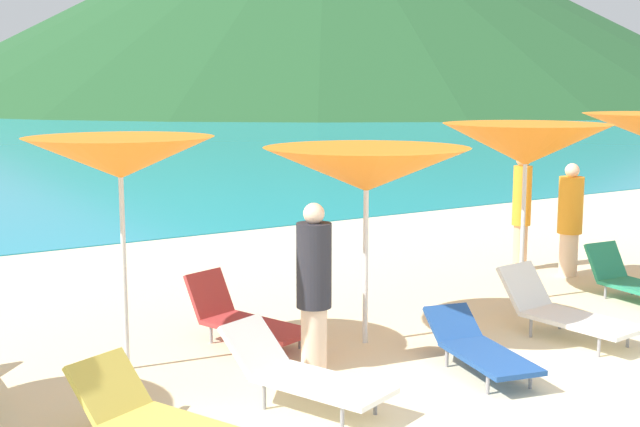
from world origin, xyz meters
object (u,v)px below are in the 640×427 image
object	(u,v)px
lounge_chair_7	(153,417)
beachgoer_2	(314,283)
lounge_chair_0	(632,280)
umbrella_3	(526,145)
lounge_chair_3	(302,373)
umbrella_2	(366,170)
beachgoer_0	(522,206)
lounge_chair_1	(564,311)
lounge_chair_2	(479,348)
beachgoer_4	(570,217)
lounge_chair_8	(243,317)
umbrella_1	(120,158)

from	to	relation	value
lounge_chair_7	beachgoer_2	size ratio (longest dim) A/B	0.95
lounge_chair_0	beachgoer_2	world-z (taller)	beachgoer_2
umbrella_3	lounge_chair_3	bearing A→B (deg)	-159.98
umbrella_3	lounge_chair_3	xyz separation A→B (m)	(-4.37, -1.59, -1.75)
umbrella_2	beachgoer_0	distance (m)	4.60
lounge_chair_3	beachgoer_0	bearing A→B (deg)	6.97
lounge_chair_1	lounge_chair_3	xyz separation A→B (m)	(-3.55, -0.15, -0.00)
umbrella_3	lounge_chair_2	world-z (taller)	umbrella_3
lounge_chair_0	lounge_chair_2	xyz separation A→B (m)	(-3.66, -0.98, -0.03)
umbrella_3	lounge_chair_1	bearing A→B (deg)	-119.65
lounge_chair_0	beachgoer_4	bearing A→B (deg)	78.73
beachgoer_0	lounge_chair_7	bearing A→B (deg)	51.79
lounge_chair_1	lounge_chair_8	xyz separation A→B (m)	(-3.12, 1.79, -0.03)
umbrella_1	lounge_chair_3	distance (m)	2.73
lounge_chair_0	beachgoer_0	xyz separation A→B (m)	(0.11, 2.12, 0.72)
lounge_chair_3	lounge_chair_8	distance (m)	1.99
lounge_chair_0	beachgoer_4	xyz separation A→B (m)	(0.41, 1.44, 0.61)
lounge_chair_1	lounge_chair_8	size ratio (longest dim) A/B	1.03
lounge_chair_1	beachgoer_0	world-z (taller)	beachgoer_0
lounge_chair_2	beachgoer_2	bearing A→B (deg)	158.65
lounge_chair_7	lounge_chair_8	bearing A→B (deg)	25.06
beachgoer_4	lounge_chair_7	bearing A→B (deg)	75.37
beachgoer_2	umbrella_3	bearing A→B (deg)	28.15
beachgoer_0	lounge_chair_0	bearing A→B (deg)	115.82
lounge_chair_0	lounge_chair_3	bearing A→B (deg)	-167.07
umbrella_1	lounge_chair_7	bearing A→B (deg)	-104.03
umbrella_2	beachgoer_0	world-z (taller)	umbrella_2
lounge_chair_2	beachgoer_0	distance (m)	4.94
umbrella_2	lounge_chair_8	size ratio (longest dim) A/B	1.48
lounge_chair_0	lounge_chair_1	bearing A→B (deg)	-157.69
lounge_chair_1	lounge_chair_2	size ratio (longest dim) A/B	1.03
umbrella_2	umbrella_1	bearing A→B (deg)	166.90
beachgoer_0	lounge_chair_2	bearing A→B (deg)	68.25
lounge_chair_0	lounge_chair_2	world-z (taller)	lounge_chair_0
lounge_chair_8	lounge_chair_1	bearing A→B (deg)	-47.64
lounge_chair_0	lounge_chair_7	xyz separation A→B (m)	(-7.05, -0.91, -0.02)
lounge_chair_2	lounge_chair_7	size ratio (longest dim) A/B	1.00
umbrella_1	lounge_chair_2	world-z (taller)	umbrella_1
lounge_chair_8	beachgoer_0	distance (m)	5.44
umbrella_1	beachgoer_0	xyz separation A→B (m)	(6.69, 1.13, -1.14)
beachgoer_0	umbrella_2	bearing A→B (deg)	51.19
lounge_chair_1	umbrella_3	bearing A→B (deg)	55.16
umbrella_1	lounge_chair_8	xyz separation A→B (m)	(1.38, 0.14, -1.84)
umbrella_3	lounge_chair_8	world-z (taller)	umbrella_3
umbrella_3	beachgoer_2	bearing A→B (deg)	-167.57
umbrella_3	beachgoer_0	world-z (taller)	umbrella_3
lounge_chair_3	umbrella_1	bearing A→B (deg)	97.83
lounge_chair_3	lounge_chair_7	size ratio (longest dim) A/B	1.05
lounge_chair_1	lounge_chair_7	xyz separation A→B (m)	(-4.98, -0.25, -0.06)
lounge_chair_0	lounge_chair_7	distance (m)	7.11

